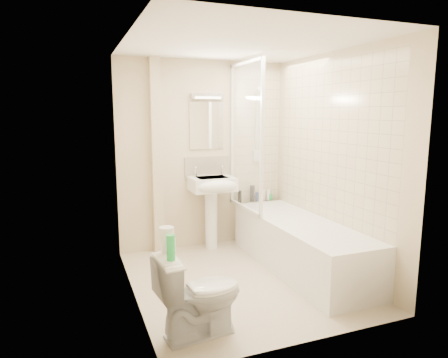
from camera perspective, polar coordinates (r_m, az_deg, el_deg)
name	(u,v)px	position (r m, az deg, el deg)	size (l,w,h in m)	color
floor	(241,280)	(4.35, 2.39, -14.18)	(2.50, 2.50, 0.00)	beige
wall_back	(203,155)	(5.19, -3.02, 3.42)	(2.20, 0.02, 2.40)	beige
wall_left	(131,173)	(3.73, -13.20, 0.81)	(0.02, 2.50, 2.40)	beige
wall_right	(333,163)	(4.57, 15.26, 2.28)	(0.02, 2.50, 2.40)	beige
ceiling	(242,43)	(4.04, 2.63, 18.78)	(2.20, 2.50, 0.02)	white
tile_back	(256,137)	(5.43, 4.59, 6.06)	(0.70, 0.01, 1.75)	beige
tile_right	(330,142)	(4.59, 14.88, 5.15)	(0.01, 2.10, 1.75)	beige
pipe_boxing	(157,158)	(4.97, -9.62, 3.04)	(0.12, 0.12, 2.40)	beige
splashback	(207,168)	(5.21, -2.44, 1.57)	(0.60, 0.01, 0.30)	beige
mirror	(207,126)	(5.16, -2.48, 7.63)	(0.46, 0.01, 0.60)	white
strip_light	(207,96)	(5.14, -2.43, 11.74)	(0.42, 0.07, 0.07)	silver
bathtub	(300,244)	(4.62, 10.83, -9.08)	(0.70, 2.10, 0.55)	white
shower_screen	(246,137)	(4.89, 3.10, 5.99)	(0.04, 0.92, 1.80)	white
shower_fixture	(257,128)	(5.39, 4.79, 7.31)	(0.10, 0.16, 0.99)	white
pedestal_sink	(213,192)	(5.05, -1.60, -1.90)	(0.55, 0.50, 1.07)	white
bottle_black_a	(240,197)	(5.36, 2.25, -2.53)	(0.05, 0.05, 0.16)	black
bottle_black_b	(252,193)	(5.43, 4.07, -2.07)	(0.06, 0.06, 0.22)	black
bottle_blue	(257,197)	(5.47, 4.75, -2.54)	(0.05, 0.05, 0.12)	navy
bottle_cream	(263,195)	(5.51, 5.62, -2.30)	(0.06, 0.06, 0.15)	beige
bottle_white_b	(268,195)	(5.54, 6.33, -2.26)	(0.05, 0.05, 0.15)	white
bottle_green	(270,197)	(5.56, 6.58, -2.56)	(0.07, 0.07, 0.08)	green
toilet	(200,294)	(3.25, -3.51, -16.05)	(0.71, 0.46, 0.69)	white
toilet_roll_lower	(168,245)	(3.14, -7.95, -9.32)	(0.11, 0.11, 0.10)	white
toilet_roll_upper	(167,234)	(3.07, -8.21, -7.74)	(0.11, 0.11, 0.10)	white
green_bottle	(171,248)	(2.95, -7.61, -9.68)	(0.06, 0.06, 0.19)	#2ACD57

